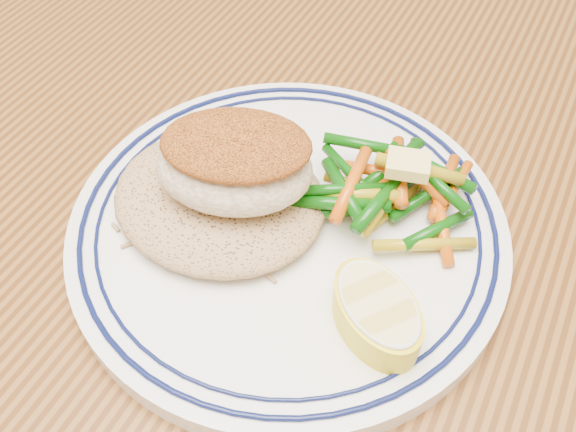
% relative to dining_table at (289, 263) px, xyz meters
% --- Properties ---
extents(dining_table, '(1.50, 0.90, 0.75)m').
position_rel_dining_table_xyz_m(dining_table, '(0.00, 0.00, 0.00)').
color(dining_table, '#4F2C0F').
rests_on(dining_table, ground).
extents(plate, '(0.25, 0.25, 0.02)m').
position_rel_dining_table_xyz_m(plate, '(0.02, -0.05, 0.11)').
color(plate, white).
rests_on(plate, dining_table).
extents(rice_pilaf, '(0.13, 0.11, 0.02)m').
position_rel_dining_table_xyz_m(rice_pilaf, '(-0.02, -0.05, 0.12)').
color(rice_pilaf, '#A27E51').
rests_on(rice_pilaf, plate).
extents(fish_fillet, '(0.10, 0.09, 0.04)m').
position_rel_dining_table_xyz_m(fish_fillet, '(-0.01, -0.05, 0.15)').
color(fish_fillet, beige).
rests_on(fish_fillet, rice_pilaf).
extents(vegetable_pile, '(0.11, 0.09, 0.03)m').
position_rel_dining_table_xyz_m(vegetable_pile, '(0.07, -0.01, 0.13)').
color(vegetable_pile, '#AA9012').
rests_on(vegetable_pile, plate).
extents(butter_pat, '(0.03, 0.02, 0.01)m').
position_rel_dining_table_xyz_m(butter_pat, '(0.08, -0.00, 0.15)').
color(butter_pat, '#F9E679').
rests_on(butter_pat, vegetable_pile).
extents(lemon_wedge, '(0.08, 0.08, 0.02)m').
position_rel_dining_table_xyz_m(lemon_wedge, '(0.09, -0.09, 0.12)').
color(lemon_wedge, yellow).
rests_on(lemon_wedge, plate).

